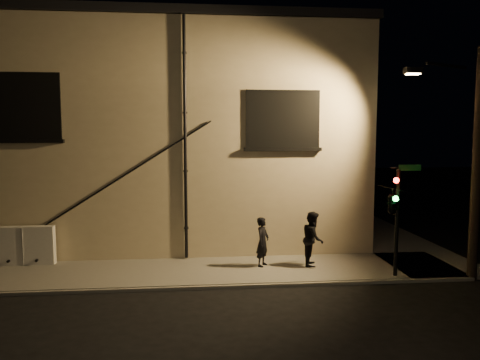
{
  "coord_description": "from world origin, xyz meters",
  "views": [
    {
      "loc": [
        -1.52,
        -13.25,
        4.52
      ],
      "look_at": [
        -0.02,
        1.8,
        2.99
      ],
      "focal_mm": 35.0,
      "sensor_mm": 36.0,
      "label": 1
    }
  ],
  "objects": [
    {
      "name": "ground",
      "position": [
        0.0,
        0.0,
        0.0
      ],
      "size": [
        90.0,
        90.0,
        0.0
      ],
      "primitive_type": "plane",
      "color": "black"
    },
    {
      "name": "sidewalk",
      "position": [
        1.22,
        4.39,
        0.06
      ],
      "size": [
        21.0,
        16.0,
        0.12
      ],
      "color": "#65625B",
      "rests_on": "ground"
    },
    {
      "name": "building",
      "position": [
        -3.0,
        8.99,
        4.4
      ],
      "size": [
        16.2,
        12.23,
        8.8
      ],
      "color": "#C6B48E",
      "rests_on": "ground"
    },
    {
      "name": "utility_cabinet",
      "position": [
        -7.19,
        2.7,
        0.77
      ],
      "size": [
        1.97,
        0.33,
        1.29
      ],
      "primitive_type": "cube",
      "color": "silver",
      "rests_on": "sidewalk"
    },
    {
      "name": "pedestrian_a",
      "position": [
        0.72,
        1.74,
        0.93
      ],
      "size": [
        0.65,
        0.71,
        1.63
      ],
      "primitive_type": "imported",
      "rotation": [
        0.0,
        0.0,
        1.0
      ],
      "color": "black",
      "rests_on": "sidewalk"
    },
    {
      "name": "pedestrian_b",
      "position": [
        2.4,
        1.66,
        1.02
      ],
      "size": [
        0.89,
        1.02,
        1.8
      ],
      "primitive_type": "imported",
      "rotation": [
        0.0,
        0.0,
        1.31
      ],
      "color": "black",
      "rests_on": "sidewalk"
    },
    {
      "name": "traffic_signal",
      "position": [
        4.45,
        0.19,
        2.43
      ],
      "size": [
        1.21,
        2.01,
        3.43
      ],
      "color": "black",
      "rests_on": "sidewalk"
    },
    {
      "name": "streetlamp_pole",
      "position": [
        6.91,
        0.13,
        3.76
      ],
      "size": [
        2.02,
        1.39,
        7.06
      ],
      "color": "black",
      "rests_on": "ground"
    }
  ]
}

